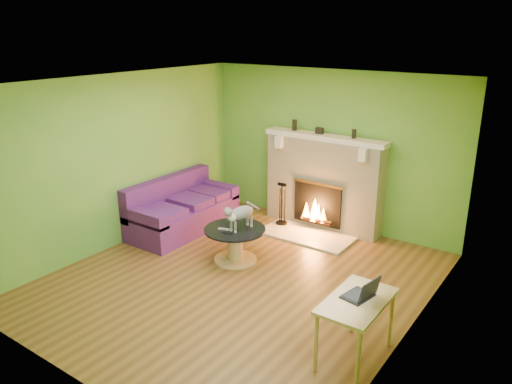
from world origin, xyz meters
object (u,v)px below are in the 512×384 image
sofa (181,210)px  cat (241,216)px  coffee_table (235,242)px  desk (357,307)px

sofa → cat: bearing=-14.0°
sofa → coffee_table: size_ratio=2.17×
coffee_table → desk: desk is taller
coffee_table → cat: bearing=32.0°
desk → coffee_table: bearing=155.4°
sofa → desk: size_ratio=2.09×
sofa → cat: (1.54, -0.38, 0.37)m
sofa → coffee_table: 1.52m
coffee_table → cat: (0.08, 0.05, 0.41)m
sofa → coffee_table: sofa is taller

